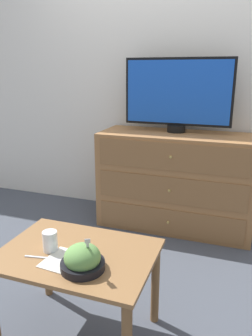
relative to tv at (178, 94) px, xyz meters
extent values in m
plane|color=#474C56|center=(-0.10, 0.20, -1.13)|extent=(12.00, 12.00, 0.00)
cube|color=white|center=(-0.10, 0.22, 0.17)|extent=(12.00, 0.05, 2.60)
cube|color=#9E6B3D|center=(0.03, -0.07, -0.72)|extent=(1.28, 0.48, 0.82)
cube|color=brown|center=(0.03, -0.32, -0.99)|extent=(1.18, 0.01, 0.22)
sphere|color=tan|center=(0.03, -0.32, -0.99)|extent=(0.02, 0.02, 0.02)
cube|color=brown|center=(0.03, -0.32, -0.72)|extent=(1.18, 0.01, 0.22)
sphere|color=tan|center=(0.03, -0.32, -0.72)|extent=(0.02, 0.02, 0.02)
cube|color=brown|center=(0.03, -0.32, -0.45)|extent=(1.18, 0.01, 0.22)
sphere|color=tan|center=(0.03, -0.32, -0.45)|extent=(0.02, 0.02, 0.02)
cylinder|color=black|center=(0.00, 0.00, -0.28)|extent=(0.15, 0.15, 0.06)
cube|color=black|center=(0.00, 0.00, 0.02)|extent=(0.88, 0.04, 0.54)
cube|color=blue|center=(0.00, -0.02, 0.02)|extent=(0.84, 0.01, 0.50)
cube|color=olive|center=(-0.17, -1.48, -0.66)|extent=(0.74, 0.53, 0.02)
cylinder|color=brown|center=(-0.50, -1.25, -0.90)|extent=(0.04, 0.04, 0.46)
cylinder|color=brown|center=(0.16, -1.25, -0.90)|extent=(0.04, 0.04, 0.46)
cylinder|color=black|center=(-0.08, -1.60, -0.63)|extent=(0.20, 0.20, 0.04)
ellipsoid|color=#66994C|center=(-0.08, -1.60, -0.59)|extent=(0.16, 0.16, 0.12)
cube|color=silver|center=(-0.06, -1.59, -0.55)|extent=(0.05, 0.09, 0.13)
cube|color=silver|center=(-0.04, -1.63, -0.49)|extent=(0.03, 0.03, 0.03)
cylinder|color=beige|center=(-0.30, -1.51, -0.62)|extent=(0.06, 0.06, 0.06)
cylinder|color=white|center=(-0.30, -1.51, -0.60)|extent=(0.07, 0.07, 0.10)
cube|color=silver|center=(-0.18, -1.57, -0.64)|extent=(0.20, 0.20, 0.00)
cube|color=silver|center=(-0.30, -1.58, -0.64)|extent=(0.17, 0.04, 0.01)
camera|label=1|loc=(0.51, -2.70, 0.18)|focal=35.00mm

